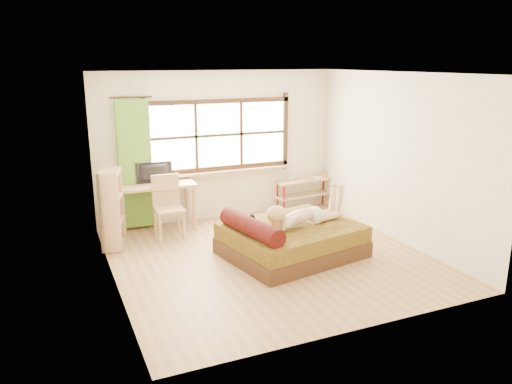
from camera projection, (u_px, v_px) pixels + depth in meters
name	position (u px, v px, depth m)	size (l,w,h in m)	color
floor	(270.00, 258.00, 7.48)	(4.50, 4.50, 0.00)	#9E754C
ceiling	(272.00, 73.00, 6.78)	(4.50, 4.50, 0.00)	white
wall_back	(219.00, 146.00, 9.13)	(4.50, 4.50, 0.00)	silver
wall_front	(363.00, 213.00, 5.13)	(4.50, 4.50, 0.00)	silver
wall_left	(109.00, 185.00, 6.27)	(4.50, 4.50, 0.00)	silver
wall_right	(398.00, 158.00, 7.99)	(4.50, 4.50, 0.00)	silver
window	(219.00, 138.00, 9.06)	(2.80, 0.16, 1.46)	#FFEDBF
curtain	(135.00, 165.00, 8.48)	(0.55, 0.10, 2.20)	#467C21
bed	(289.00, 239.00, 7.51)	(2.15, 1.85, 0.72)	#31210E
woman	(303.00, 207.00, 7.42)	(1.33, 0.38, 0.57)	#D2A587
kitten	(245.00, 222.00, 7.26)	(0.28, 0.11, 0.23)	black
desk	(156.00, 190.00, 8.54)	(1.33, 0.64, 0.82)	tan
monitor	(155.00, 173.00, 8.51)	(0.62, 0.08, 0.36)	black
chair	(167.00, 203.00, 8.30)	(0.47, 0.47, 1.03)	tan
pipe_shelf	(305.00, 187.00, 9.86)	(1.22, 0.41, 0.68)	tan
cup	(291.00, 178.00, 9.69)	(0.11, 0.11, 0.09)	gray
book	(314.00, 178.00, 9.89)	(0.18, 0.25, 0.02)	gray
bookshelf	(112.00, 209.00, 7.74)	(0.43, 0.60, 1.25)	tan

